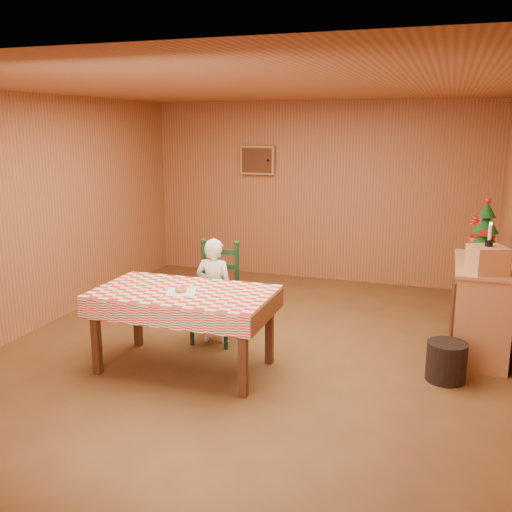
% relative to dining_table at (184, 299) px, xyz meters
% --- Properties ---
extents(ground, '(6.00, 6.00, 0.00)m').
position_rel_dining_table_xyz_m(ground, '(0.43, 0.62, -0.69)').
color(ground, brown).
rests_on(ground, ground).
extents(cabin_walls, '(5.10, 6.05, 2.65)m').
position_rel_dining_table_xyz_m(cabin_walls, '(0.43, 1.15, 1.14)').
color(cabin_walls, '#A8653C').
rests_on(cabin_walls, ground).
extents(dining_table, '(1.66, 0.96, 0.77)m').
position_rel_dining_table_xyz_m(dining_table, '(0.00, 0.00, 0.00)').
color(dining_table, '#502915').
rests_on(dining_table, ground).
extents(ladder_chair, '(0.44, 0.40, 1.08)m').
position_rel_dining_table_xyz_m(ladder_chair, '(-0.00, 0.79, -0.18)').
color(ladder_chair, black).
rests_on(ladder_chair, ground).
extents(seated_child, '(0.41, 0.27, 1.12)m').
position_rel_dining_table_xyz_m(seated_child, '(0.00, 0.73, -0.13)').
color(seated_child, white).
rests_on(seated_child, ground).
extents(napkin, '(0.33, 0.33, 0.00)m').
position_rel_dining_table_xyz_m(napkin, '(0.00, -0.05, 0.08)').
color(napkin, white).
rests_on(napkin, dining_table).
extents(donut, '(0.14, 0.14, 0.04)m').
position_rel_dining_table_xyz_m(donut, '(0.00, -0.05, 0.10)').
color(donut, '#BF8044').
rests_on(donut, napkin).
extents(shelf_unit, '(0.54, 1.24, 0.93)m').
position_rel_dining_table_xyz_m(shelf_unit, '(2.63, 1.34, -0.22)').
color(shelf_unit, tan).
rests_on(shelf_unit, ground).
extents(crate, '(0.39, 0.39, 0.25)m').
position_rel_dining_table_xyz_m(crate, '(2.64, 0.94, 0.37)').
color(crate, tan).
rests_on(crate, shelf_unit).
extents(christmas_tree, '(0.34, 0.34, 0.62)m').
position_rel_dining_table_xyz_m(christmas_tree, '(2.64, 1.59, 0.52)').
color(christmas_tree, '#502915').
rests_on(christmas_tree, shelf_unit).
extents(flower_arrangement, '(0.27, 0.27, 0.40)m').
position_rel_dining_table_xyz_m(flower_arrangement, '(2.59, 1.89, 0.44)').
color(flower_arrangement, '#B51310').
rests_on(flower_arrangement, shelf_unit).
extents(candle_set, '(0.07, 0.07, 0.22)m').
position_rel_dining_table_xyz_m(candle_set, '(2.64, 0.94, 0.56)').
color(candle_set, black).
rests_on(candle_set, crate).
extents(storage_bin, '(0.47, 0.47, 0.36)m').
position_rel_dining_table_xyz_m(storage_bin, '(2.35, 0.52, -0.51)').
color(storage_bin, black).
rests_on(storage_bin, ground).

